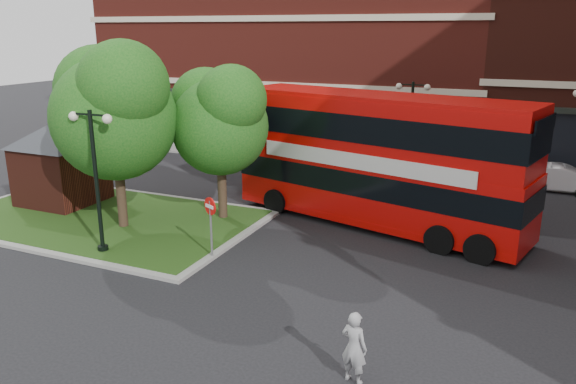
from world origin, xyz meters
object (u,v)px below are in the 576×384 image
at_px(car_silver, 388,159).
at_px(car_white, 563,179).
at_px(woman, 354,347).
at_px(bus, 377,151).

height_order(car_silver, car_white, car_silver).
height_order(woman, car_white, woman).
xyz_separation_m(bus, car_white, (7.03, 8.17, -2.32)).
relative_size(bus, woman, 7.14).
bearing_deg(woman, bus, -63.87).
relative_size(woman, car_white, 0.44).
distance_m(bus, woman, 10.89).
relative_size(bus, car_silver, 3.20).
distance_m(car_silver, car_white, 8.76).
bearing_deg(car_silver, bus, -168.42).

